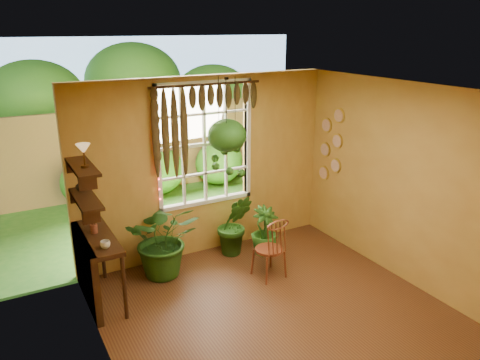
# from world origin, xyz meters

# --- Properties ---
(floor) EXTENTS (4.50, 4.50, 0.00)m
(floor) POSITION_xyz_m (0.00, 0.00, 0.00)
(floor) COLOR brown
(floor) RESTS_ON ground
(ceiling) EXTENTS (4.50, 4.50, 0.00)m
(ceiling) POSITION_xyz_m (0.00, 0.00, 2.70)
(ceiling) COLOR white
(ceiling) RESTS_ON wall_back
(wall_back) EXTENTS (4.00, 0.00, 4.00)m
(wall_back) POSITION_xyz_m (0.00, 2.25, 1.35)
(wall_back) COLOR gold
(wall_back) RESTS_ON floor
(wall_left) EXTENTS (0.00, 4.50, 4.50)m
(wall_left) POSITION_xyz_m (-2.00, 0.00, 1.35)
(wall_left) COLOR gold
(wall_left) RESTS_ON floor
(wall_right) EXTENTS (0.00, 4.50, 4.50)m
(wall_right) POSITION_xyz_m (2.00, 0.00, 1.35)
(wall_right) COLOR gold
(wall_right) RESTS_ON floor
(window) EXTENTS (1.52, 0.10, 1.86)m
(window) POSITION_xyz_m (0.00, 2.28, 1.70)
(window) COLOR white
(window) RESTS_ON wall_back
(valance_vine) EXTENTS (1.70, 0.12, 1.10)m
(valance_vine) POSITION_xyz_m (-0.08, 2.16, 2.28)
(valance_vine) COLOR #31200D
(valance_vine) RESTS_ON window
(string_lights) EXTENTS (0.03, 0.03, 1.54)m
(string_lights) POSITION_xyz_m (-0.76, 2.19, 1.75)
(string_lights) COLOR #FF2633
(string_lights) RESTS_ON window
(wall_plates) EXTENTS (0.04, 0.32, 1.10)m
(wall_plates) POSITION_xyz_m (1.98, 1.79, 1.55)
(wall_plates) COLOR #FDEACF
(wall_plates) RESTS_ON wall_right
(counter_ledge) EXTENTS (0.40, 1.20, 0.90)m
(counter_ledge) POSITION_xyz_m (-1.91, 1.60, 0.55)
(counter_ledge) COLOR #31200D
(counter_ledge) RESTS_ON floor
(shelf_lower) EXTENTS (0.25, 0.90, 0.04)m
(shelf_lower) POSITION_xyz_m (-1.88, 1.60, 1.40)
(shelf_lower) COLOR #31200D
(shelf_lower) RESTS_ON wall_left
(shelf_upper) EXTENTS (0.25, 0.90, 0.04)m
(shelf_upper) POSITION_xyz_m (-1.88, 1.60, 1.80)
(shelf_upper) COLOR #31200D
(shelf_upper) RESTS_ON wall_left
(backyard) EXTENTS (14.00, 10.00, 12.00)m
(backyard) POSITION_xyz_m (0.24, 6.87, 1.28)
(backyard) COLOR #225B1A
(backyard) RESTS_ON ground
(windsor_chair) EXTENTS (0.43, 0.45, 1.04)m
(windsor_chair) POSITION_xyz_m (0.40, 1.06, 0.30)
(windsor_chair) COLOR maroon
(windsor_chair) RESTS_ON floor
(potted_plant_left) EXTENTS (1.22, 1.14, 1.11)m
(potted_plant_left) POSITION_xyz_m (-0.86, 1.82, 0.55)
(potted_plant_left) COLOR #184311
(potted_plant_left) RESTS_ON floor
(potted_plant_mid) EXTENTS (0.65, 0.59, 0.97)m
(potted_plant_mid) POSITION_xyz_m (0.31, 1.92, 0.49)
(potted_plant_mid) COLOR #184311
(potted_plant_mid) RESTS_ON floor
(potted_plant_right) EXTENTS (0.48, 0.48, 0.75)m
(potted_plant_right) POSITION_xyz_m (0.71, 1.71, 0.38)
(potted_plant_right) COLOR #184311
(potted_plant_right) RESTS_ON floor
(hanging_basket) EXTENTS (0.56, 0.56, 1.43)m
(hanging_basket) POSITION_xyz_m (0.18, 1.91, 1.84)
(hanging_basket) COLOR black
(hanging_basket) RESTS_ON ceiling
(cup_a) EXTENTS (0.13, 0.13, 0.09)m
(cup_a) POSITION_xyz_m (-1.78, 1.21, 0.95)
(cup_a) COLOR silver
(cup_a) RESTS_ON counter_ledge
(cup_b) EXTENTS (0.11, 0.11, 0.10)m
(cup_b) POSITION_xyz_m (-1.72, 2.06, 0.95)
(cup_b) COLOR beige
(cup_b) RESTS_ON counter_ledge
(brush_jar) EXTENTS (0.09, 0.09, 0.33)m
(brush_jar) POSITION_xyz_m (-1.80, 1.70, 1.03)
(brush_jar) COLOR brown
(brush_jar) RESTS_ON counter_ledge
(shelf_vase) EXTENTS (0.17, 0.17, 0.14)m
(shelf_vase) POSITION_xyz_m (-1.87, 1.88, 1.49)
(shelf_vase) COLOR #B2AD99
(shelf_vase) RESTS_ON shelf_lower
(tiffany_lamp) EXTENTS (0.17, 0.17, 0.28)m
(tiffany_lamp) POSITION_xyz_m (-1.86, 1.50, 2.02)
(tiffany_lamp) COLOR #503217
(tiffany_lamp) RESTS_ON shelf_upper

